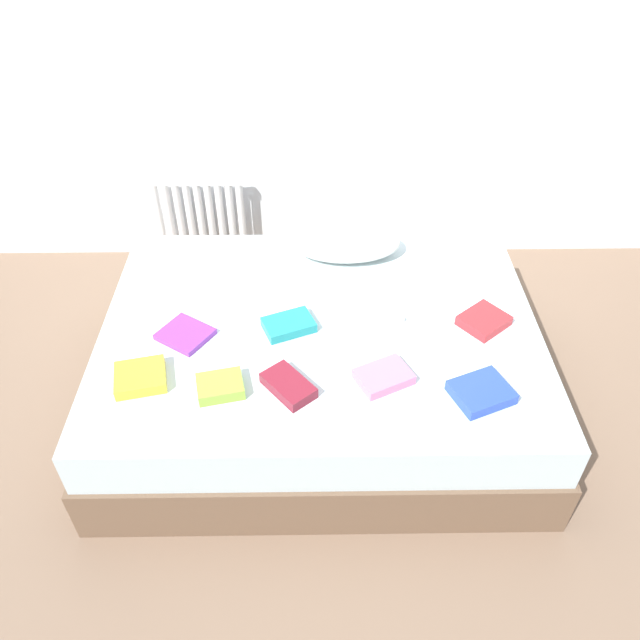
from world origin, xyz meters
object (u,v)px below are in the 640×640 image
object	(u,v)px
bed	(320,364)
pillow	(346,243)
radiator	(200,214)
textbook_teal	(289,325)
textbook_lime	(220,386)
textbook_red	(484,321)
textbook_yellow	(140,377)
textbook_maroon	(288,386)
textbook_white	(374,319)
textbook_blue	(481,392)
textbook_pink	(384,377)
textbook_purple	(185,334)

from	to	relation	value
bed	pillow	bearing A→B (deg)	75.49
radiator	textbook_teal	world-z (taller)	radiator
pillow	textbook_lime	size ratio (longest dim) A/B	3.01
textbook_red	textbook_yellow	xyz separation A→B (m)	(-1.47, -0.33, 0.00)
textbook_maroon	radiator	bearing A→B (deg)	160.59
bed	textbook_white	distance (m)	0.36
radiator	textbook_blue	world-z (taller)	radiator
radiator	textbook_pink	bearing A→B (deg)	-57.95
textbook_lime	textbook_teal	size ratio (longest dim) A/B	0.84
textbook_purple	textbook_pink	distance (m)	0.89
textbook_white	textbook_maroon	distance (m)	0.56
pillow	textbook_pink	world-z (taller)	pillow
radiator	textbook_blue	bearing A→B (deg)	-50.62
textbook_red	textbook_purple	world-z (taller)	textbook_red
radiator	textbook_purple	size ratio (longest dim) A/B	2.62
radiator	textbook_purple	world-z (taller)	radiator
textbook_white	textbook_maroon	size ratio (longest dim) A/B	0.97
textbook_purple	bed	bearing A→B (deg)	40.78
textbook_yellow	textbook_blue	distance (m)	1.37
textbook_red	textbook_maroon	xyz separation A→B (m)	(-0.87, -0.39, 0.00)
textbook_pink	textbook_yellow	bearing A→B (deg)	153.83
textbook_pink	bed	bearing A→B (deg)	99.96
textbook_teal	textbook_purple	size ratio (longest dim) A/B	1.04
radiator	textbook_teal	size ratio (longest dim) A/B	2.52
pillow	textbook_yellow	bearing A→B (deg)	-134.67
pillow	textbook_white	xyz separation A→B (m)	(0.10, -0.53, -0.06)
pillow	textbook_blue	world-z (taller)	pillow
bed	textbook_yellow	world-z (taller)	textbook_yellow
textbook_teal	textbook_purple	distance (m)	0.46
radiator	pillow	xyz separation A→B (m)	(0.86, -0.66, 0.23)
textbook_red	textbook_pink	bearing A→B (deg)	176.01
radiator	textbook_maroon	size ratio (longest dim) A/B	2.48
textbook_lime	textbook_yellow	bearing A→B (deg)	158.13
bed	textbook_blue	xyz separation A→B (m)	(0.63, -0.45, 0.28)
textbook_maroon	textbook_yellow	bearing A→B (deg)	-134.58
textbook_red	textbook_white	size ratio (longest dim) A/B	0.91
textbook_lime	textbook_maroon	bearing A→B (deg)	-12.09
textbook_lime	textbook_pink	bearing A→B (deg)	-8.23
radiator	textbook_white	world-z (taller)	radiator
textbook_white	textbook_pink	distance (m)	0.36
textbook_yellow	radiator	bearing A→B (deg)	76.90
textbook_purple	pillow	bearing A→B (deg)	73.45
textbook_red	textbook_pink	xyz separation A→B (m)	(-0.48, -0.34, -0.00)
bed	textbook_white	size ratio (longest dim) A/B	9.35
pillow	textbook_white	bearing A→B (deg)	-78.94
pillow	textbook_teal	bearing A→B (deg)	-116.25
radiator	textbook_maroon	bearing A→B (deg)	-69.89
radiator	textbook_blue	distance (m)	2.14
textbook_maroon	textbook_pink	bearing A→B (deg)	57.37
textbook_lime	textbook_blue	bearing A→B (deg)	-14.89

